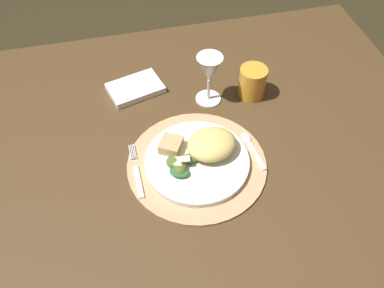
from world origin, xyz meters
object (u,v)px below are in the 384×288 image
Objects in this scene: dining_table at (166,185)px; amber_tumbler at (252,82)px; wine_glass at (209,71)px; napkin at (135,88)px; dinner_plate at (197,161)px; spoon at (250,146)px; fork at (137,173)px.

amber_tumbler is at bearing 29.86° from dining_table.
dining_table is 10.10× the size of wine_glass.
amber_tumbler reaches higher than napkin.
dinner_plate is 0.29m from amber_tumbler.
dining_table is at bearing 173.05° from spoon.
wine_glass is at bearing 68.41° from dinner_plate.
wine_glass is at bearing -23.12° from napkin.
wine_glass is (0.23, 0.21, 0.09)m from fork.
napkin is at bearing 97.68° from dining_table.
dining_table is at bearing -133.18° from wine_glass.
wine_glass is (0.16, 0.17, 0.23)m from dining_table.
spoon is (0.29, 0.02, -0.00)m from fork.
amber_tumbler is (0.31, -0.09, 0.03)m from napkin.
fork is 1.09× the size of napkin.
amber_tumbler is (0.20, 0.21, 0.03)m from dinner_plate.
fork is at bearing 178.74° from dinner_plate.
dining_table is at bearing -82.32° from napkin.
amber_tumbler reaches higher than dinner_plate.
spoon is (0.21, -0.03, 0.14)m from dining_table.
fork is 1.32× the size of spoon.
dinner_plate is 2.87× the size of amber_tumbler.
dining_table is 0.16m from fork.
napkin is 1.67× the size of amber_tumbler.
dinner_plate is 2.07× the size of spoon.
dining_table is at bearing 146.51° from dinner_plate.
dining_table is 16.67× the size of amber_tumbler.
fork is 0.29m from spoon.
amber_tumbler is at bearing 45.13° from dinner_plate.
wine_glass is (0.08, 0.21, 0.09)m from dinner_plate.
dinner_plate reaches higher than spoon.
wine_glass is 1.65× the size of amber_tumbler.
dining_table is at bearing 31.31° from fork.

